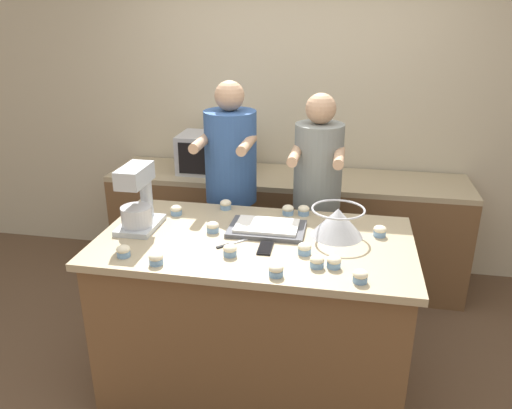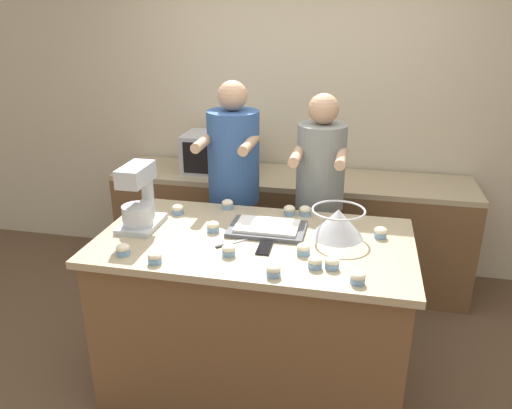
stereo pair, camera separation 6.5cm
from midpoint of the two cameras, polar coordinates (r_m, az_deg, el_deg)
name	(u,v)px [view 1 (the left image)]	position (r m, az deg, el deg)	size (l,w,h in m)	color
ground_plane	(255,381)	(3.22, -0.78, -19.51)	(16.00, 16.00, 0.00)	brown
back_wall	(293,109)	(4.15, 3.80, 10.86)	(10.00, 0.06, 2.70)	beige
island_counter	(255,314)	(2.93, -0.83, -12.38)	(1.69, 0.91, 0.96)	brown
back_counter	(285,227)	(4.09, 2.88, -2.61)	(2.80, 0.60, 0.89)	brown
person_left	(231,200)	(3.41, -3.38, 0.46)	(0.36, 0.51, 1.69)	#33384C
person_right	(316,210)	(3.34, 6.32, -0.62)	(0.33, 0.50, 1.63)	#232328
stand_mixer	(138,201)	(2.84, -14.00, 0.37)	(0.20, 0.30, 0.37)	#B2B7BC
mixing_bowl	(338,221)	(2.72, 8.63, -1.91)	(0.29, 0.29, 0.16)	#BCBCC1
baking_tray	(267,228)	(2.77, 0.58, -2.70)	(0.42, 0.28, 0.04)	#4C4C51
microwave_oven	(214,153)	(4.00, -5.24, 5.84)	(0.55, 0.36, 0.30)	#B7B7BC
cell_phone	(265,248)	(2.57, 0.33, -5.03)	(0.07, 0.15, 0.01)	black
knife	(232,243)	(2.63, -3.43, -4.47)	(0.17, 0.17, 0.01)	#BCBCC1
cupcake_0	(213,227)	(2.77, -5.64, -2.58)	(0.07, 0.07, 0.06)	#759EC6
cupcake_1	(288,210)	(2.99, 3.06, -0.62)	(0.07, 0.07, 0.06)	#759EC6
cupcake_2	(334,262)	(2.41, 8.13, -6.50)	(0.07, 0.07, 0.06)	#759EC6
cupcake_3	(305,248)	(2.53, 4.83, -5.04)	(0.07, 0.07, 0.06)	#759EC6
cupcake_4	(230,250)	(2.50, -3.75, -5.24)	(0.07, 0.07, 0.06)	#759EC6
cupcake_5	(226,204)	(3.08, -4.09, 0.00)	(0.07, 0.07, 0.06)	#759EC6
cupcake_6	(276,270)	(2.32, 1.49, -7.50)	(0.07, 0.07, 0.06)	#759EC6
cupcake_7	(360,276)	(2.31, 11.04, -8.04)	(0.07, 0.07, 0.06)	#759EC6
cupcake_8	(156,259)	(2.47, -12.11, -6.07)	(0.07, 0.07, 0.06)	#759EC6
cupcake_9	(380,231)	(2.78, 13.32, -2.97)	(0.07, 0.07, 0.06)	#759EC6
cupcake_10	(176,210)	(3.03, -9.71, -0.63)	(0.07, 0.07, 0.06)	#759EC6
cupcake_11	(317,261)	(2.41, 6.20, -6.49)	(0.07, 0.07, 0.06)	#759EC6
cupcake_12	(304,210)	(2.99, 4.85, -0.67)	(0.07, 0.07, 0.06)	#759EC6
cupcake_13	(123,251)	(2.59, -15.63, -5.15)	(0.07, 0.07, 0.06)	#759EC6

